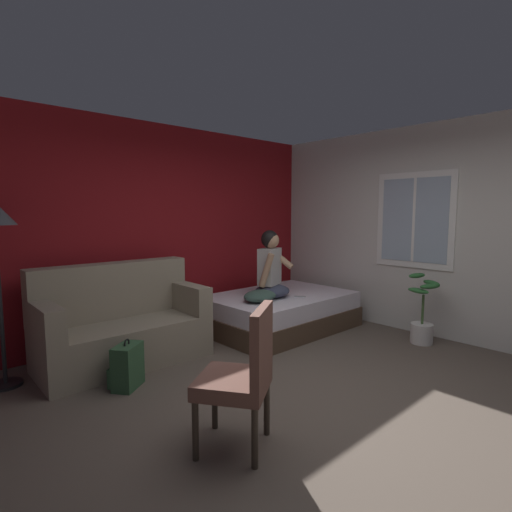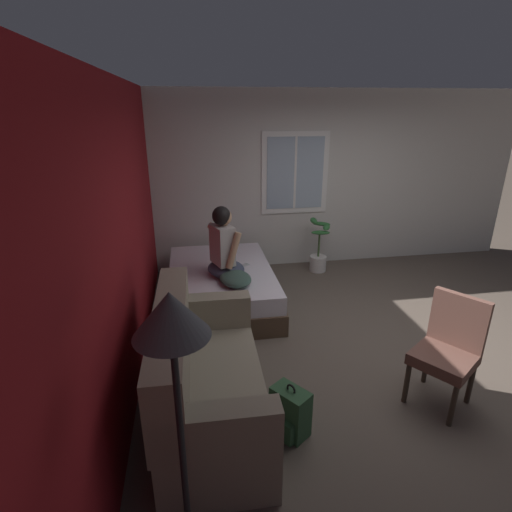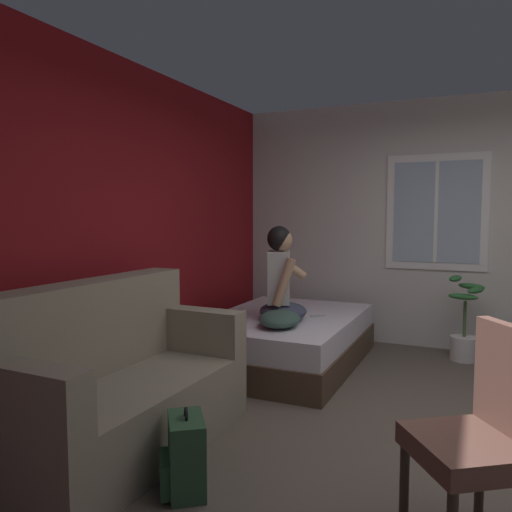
{
  "view_description": "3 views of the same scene",
  "coord_description": "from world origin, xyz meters",
  "px_view_note": "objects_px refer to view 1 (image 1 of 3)",
  "views": [
    {
      "loc": [
        -2.59,
        -2.03,
        1.6
      ],
      "look_at": [
        0.43,
        1.25,
        1.1
      ],
      "focal_mm": 28.0,
      "sensor_mm": 36.0,
      "label": 1
    },
    {
      "loc": [
        -3.51,
        2.0,
        2.46
      ],
      "look_at": [
        0.17,
        1.39,
        1.05
      ],
      "focal_mm": 28.0,
      "sensor_mm": 36.0,
      "label": 2
    },
    {
      "loc": [
        -3.24,
        -0.05,
        1.46
      ],
      "look_at": [
        0.39,
        1.59,
        1.13
      ],
      "focal_mm": 35.0,
      "sensor_mm": 36.0,
      "label": 3
    }
  ],
  "objects_px": {
    "backpack": "(127,367)",
    "potted_plant": "(422,319)",
    "cell_phone": "(300,297)",
    "side_chair": "(243,372)",
    "couch": "(122,325)",
    "throw_pillow": "(260,296)",
    "bed": "(280,312)",
    "person_seated": "(271,270)"
  },
  "relations": [
    {
      "from": "bed",
      "to": "couch",
      "type": "xyz_separation_m",
      "value": [
        -2.1,
        0.32,
        0.16
      ]
    },
    {
      "from": "person_seated",
      "to": "potted_plant",
      "type": "relative_size",
      "value": 1.03
    },
    {
      "from": "person_seated",
      "to": "throw_pillow",
      "type": "distance_m",
      "value": 0.42
    },
    {
      "from": "potted_plant",
      "to": "throw_pillow",
      "type": "bearing_deg",
      "value": 132.29
    },
    {
      "from": "couch",
      "to": "bed",
      "type": "bearing_deg",
      "value": -8.6
    },
    {
      "from": "cell_phone",
      "to": "potted_plant",
      "type": "distance_m",
      "value": 1.51
    },
    {
      "from": "side_chair",
      "to": "potted_plant",
      "type": "relative_size",
      "value": 1.15
    },
    {
      "from": "person_seated",
      "to": "throw_pillow",
      "type": "xyz_separation_m",
      "value": [
        -0.29,
        -0.1,
        -0.29
      ]
    },
    {
      "from": "person_seated",
      "to": "backpack",
      "type": "distance_m",
      "value": 2.26
    },
    {
      "from": "side_chair",
      "to": "throw_pillow",
      "type": "height_order",
      "value": "side_chair"
    },
    {
      "from": "couch",
      "to": "throw_pillow",
      "type": "distance_m",
      "value": 1.67
    },
    {
      "from": "couch",
      "to": "side_chair",
      "type": "height_order",
      "value": "couch"
    },
    {
      "from": "backpack",
      "to": "cell_phone",
      "type": "bearing_deg",
      "value": 0.58
    },
    {
      "from": "cell_phone",
      "to": "potted_plant",
      "type": "height_order",
      "value": "potted_plant"
    },
    {
      "from": "backpack",
      "to": "potted_plant",
      "type": "distance_m",
      "value": 3.43
    },
    {
      "from": "backpack",
      "to": "throw_pillow",
      "type": "height_order",
      "value": "throw_pillow"
    },
    {
      "from": "potted_plant",
      "to": "cell_phone",
      "type": "bearing_deg",
      "value": 121.14
    },
    {
      "from": "couch",
      "to": "backpack",
      "type": "distance_m",
      "value": 0.73
    },
    {
      "from": "couch",
      "to": "potted_plant",
      "type": "bearing_deg",
      "value": -33.19
    },
    {
      "from": "bed",
      "to": "couch",
      "type": "relative_size",
      "value": 1.15
    },
    {
      "from": "throw_pillow",
      "to": "potted_plant",
      "type": "xyz_separation_m",
      "value": [
        1.33,
        -1.46,
        -0.25
      ]
    },
    {
      "from": "bed",
      "to": "throw_pillow",
      "type": "xyz_separation_m",
      "value": [
        -0.5,
        -0.14,
        0.31
      ]
    },
    {
      "from": "side_chair",
      "to": "cell_phone",
      "type": "xyz_separation_m",
      "value": [
        2.24,
        1.45,
        -0.05
      ]
    },
    {
      "from": "backpack",
      "to": "throw_pillow",
      "type": "bearing_deg",
      "value": 6.18
    },
    {
      "from": "backpack",
      "to": "potted_plant",
      "type": "xyz_separation_m",
      "value": [
        3.18,
        -1.26,
        0.11
      ]
    },
    {
      "from": "side_chair",
      "to": "backpack",
      "type": "height_order",
      "value": "side_chair"
    },
    {
      "from": "cell_phone",
      "to": "person_seated",
      "type": "bearing_deg",
      "value": -82.99
    },
    {
      "from": "couch",
      "to": "side_chair",
      "type": "bearing_deg",
      "value": -92.37
    },
    {
      "from": "side_chair",
      "to": "potted_plant",
      "type": "xyz_separation_m",
      "value": [
        3.02,
        0.16,
        -0.23
      ]
    },
    {
      "from": "throw_pillow",
      "to": "cell_phone",
      "type": "xyz_separation_m",
      "value": [
        0.55,
        -0.18,
        -0.07
      ]
    },
    {
      "from": "person_seated",
      "to": "backpack",
      "type": "bearing_deg",
      "value": -172.0
    },
    {
      "from": "bed",
      "to": "potted_plant",
      "type": "bearing_deg",
      "value": -62.46
    },
    {
      "from": "throw_pillow",
      "to": "potted_plant",
      "type": "distance_m",
      "value": 1.99
    },
    {
      "from": "couch",
      "to": "cell_phone",
      "type": "height_order",
      "value": "couch"
    },
    {
      "from": "bed",
      "to": "side_chair",
      "type": "relative_size",
      "value": 2.01
    },
    {
      "from": "throw_pillow",
      "to": "cell_phone",
      "type": "distance_m",
      "value": 0.58
    },
    {
      "from": "cell_phone",
      "to": "side_chair",
      "type": "bearing_deg",
      "value": -3.8
    },
    {
      "from": "side_chair",
      "to": "cell_phone",
      "type": "distance_m",
      "value": 2.67
    },
    {
      "from": "bed",
      "to": "potted_plant",
      "type": "relative_size",
      "value": 2.32
    },
    {
      "from": "bed",
      "to": "potted_plant",
      "type": "xyz_separation_m",
      "value": [
        0.83,
        -1.6,
        0.07
      ]
    },
    {
      "from": "side_chair",
      "to": "couch",
      "type": "bearing_deg",
      "value": 87.63
    },
    {
      "from": "potted_plant",
      "to": "backpack",
      "type": "bearing_deg",
      "value": 158.41
    }
  ]
}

